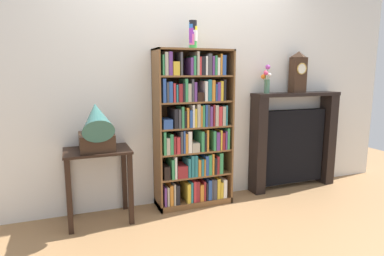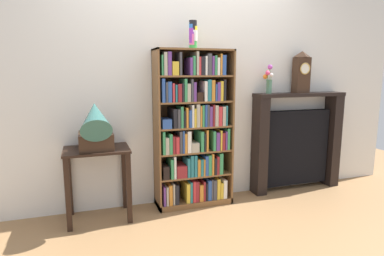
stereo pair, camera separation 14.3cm
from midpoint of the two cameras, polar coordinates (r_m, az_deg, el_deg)
name	(u,v)px [view 1 (the left image)]	position (r m, az deg, el deg)	size (l,w,h in m)	color
ground_plane	(197,207)	(3.49, -0.40, -13.66)	(7.91, 6.40, 0.02)	#997047
wall_back	(202,79)	(3.52, 0.55, 8.50)	(4.91, 0.08, 2.60)	silver
bookshelf	(193,134)	(3.34, -0.96, -1.01)	(0.78, 0.29, 1.60)	brown
cup_stack	(193,35)	(3.31, -1.12, 15.95)	(0.08, 0.08, 0.27)	green
side_table_left	(98,168)	(3.16, -17.34, -6.73)	(0.59, 0.42, 0.68)	black
gramophone	(97,127)	(2.99, -17.62, 0.16)	(0.30, 0.53, 0.52)	#382316
fireplace_mantel	(293,141)	(4.05, 16.27, -2.28)	(1.11, 0.21, 1.14)	black
mantel_clock	(298,72)	(3.96, 17.03, 9.32)	(0.17, 0.13, 0.47)	#382316
flower_vase	(266,80)	(3.72, 11.79, 8.25)	(0.12, 0.14, 0.32)	#4C7A60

